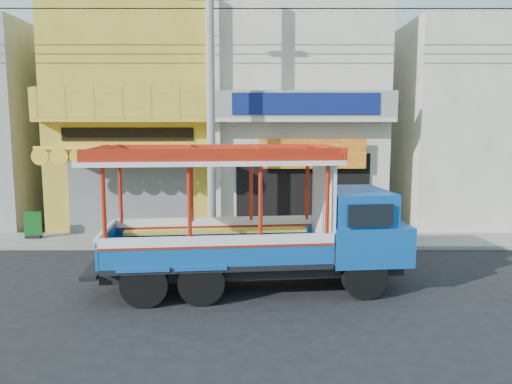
# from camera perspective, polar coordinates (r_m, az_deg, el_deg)

# --- Properties ---
(ground) EXTENTS (90.00, 90.00, 0.00)m
(ground) POSITION_cam_1_polar(r_m,az_deg,el_deg) (12.72, -1.72, -10.00)
(ground) COLOR black
(ground) RESTS_ON ground
(sidewalk) EXTENTS (30.00, 2.00, 0.12)m
(sidewalk) POSITION_cam_1_polar(r_m,az_deg,el_deg) (16.56, -1.33, -5.60)
(sidewalk) COLOR slate
(sidewalk) RESTS_ON ground
(shophouse_left) EXTENTS (6.00, 7.50, 8.24)m
(shophouse_left) POSITION_cam_1_polar(r_m,az_deg,el_deg) (20.55, -12.46, 8.18)
(shophouse_left) COLOR #AE9226
(shophouse_left) RESTS_ON ground
(shophouse_right) EXTENTS (6.00, 6.75, 8.24)m
(shophouse_right) POSITION_cam_1_polar(r_m,az_deg,el_deg) (20.15, 4.64, 8.34)
(shophouse_right) COLOR #B8B297
(shophouse_right) RESTS_ON ground
(party_pilaster) EXTENTS (0.35, 0.30, 8.00)m
(party_pilaster) POSITION_cam_1_polar(r_m,az_deg,el_deg) (17.02, -4.71, 8.11)
(party_pilaster) COLOR #B8B297
(party_pilaster) RESTS_ON ground
(filler_building_right) EXTENTS (6.00, 6.00, 7.60)m
(filler_building_right) POSITION_cam_1_polar(r_m,az_deg,el_deg) (21.89, 23.34, 6.89)
(filler_building_right) COLOR #B8B297
(filler_building_right) RESTS_ON ground
(utility_pole) EXTENTS (28.00, 0.26, 9.00)m
(utility_pole) POSITION_cam_1_polar(r_m,az_deg,el_deg) (15.51, -4.66, 11.98)
(utility_pole) COLOR gray
(utility_pole) RESTS_ON ground
(songthaew_truck) EXTENTS (7.45, 3.08, 3.38)m
(songthaew_truck) POSITION_cam_1_polar(r_m,az_deg,el_deg) (11.72, 2.01, -3.31)
(songthaew_truck) COLOR black
(songthaew_truck) RESTS_ON ground
(green_sign) EXTENTS (0.59, 0.29, 0.90)m
(green_sign) POSITION_cam_1_polar(r_m,az_deg,el_deg) (18.19, -24.12, -3.67)
(green_sign) COLOR black
(green_sign) RESTS_ON sidewalk
(potted_plant_a) EXTENTS (1.07, 1.04, 0.91)m
(potted_plant_a) POSITION_cam_1_polar(r_m,az_deg,el_deg) (16.46, 7.70, -3.91)
(potted_plant_a) COLOR #195418
(potted_plant_a) RESTS_ON sidewalk
(potted_plant_b) EXTENTS (0.64, 0.71, 1.06)m
(potted_plant_b) POSITION_cam_1_polar(r_m,az_deg,el_deg) (16.24, 8.39, -3.83)
(potted_plant_b) COLOR #195418
(potted_plant_b) RESTS_ON sidewalk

